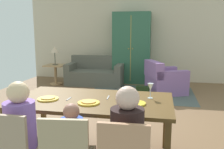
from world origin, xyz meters
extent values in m
cube|color=brown|center=(0.00, 0.47, -0.01)|extent=(6.82, 6.15, 0.02)
cube|color=beige|center=(0.00, 3.60, 1.35)|extent=(6.82, 0.10, 2.70)
cube|color=#553918|center=(0.00, -1.40, 0.74)|extent=(1.89, 1.02, 0.04)
cube|color=#553918|center=(-0.89, -1.85, 0.36)|extent=(0.06, 0.06, 0.72)
cube|color=#553918|center=(-0.89, -0.95, 0.36)|extent=(0.06, 0.06, 0.72)
cube|color=#553918|center=(0.88, -0.95, 0.36)|extent=(0.06, 0.06, 0.72)
cylinder|color=yellow|center=(-0.53, -1.52, 0.77)|extent=(0.25, 0.25, 0.02)
cylinder|color=gold|center=(-0.53, -1.52, 0.78)|extent=(0.17, 0.17, 0.01)
cylinder|color=yellow|center=(0.00, -1.58, 0.77)|extent=(0.25, 0.25, 0.02)
cylinder|color=gold|center=(0.00, -1.58, 0.78)|extent=(0.17, 0.17, 0.01)
cylinder|color=gold|center=(0.52, -1.50, 0.77)|extent=(0.25, 0.25, 0.02)
cylinder|color=silver|center=(0.68, -1.22, 0.76)|extent=(0.06, 0.06, 0.01)
cylinder|color=silver|center=(0.68, -1.22, 0.81)|extent=(0.01, 0.01, 0.09)
cone|color=silver|center=(0.68, -1.22, 0.90)|extent=(0.07, 0.07, 0.09)
cube|color=silver|center=(-0.29, -1.45, 0.76)|extent=(0.02, 0.15, 0.01)
cube|color=silver|center=(0.17, -1.30, 0.76)|extent=(0.03, 0.17, 0.01)
cube|color=#9C7F63|center=(-0.52, -2.38, 0.66)|extent=(0.42, 0.04, 0.42)
cylinder|color=#8861BB|center=(-0.53, -2.13, 0.68)|extent=(0.30, 0.30, 0.46)
sphere|color=beige|center=(-0.53, -2.13, 1.00)|extent=(0.21, 0.21, 0.21)
cube|color=tan|center=(0.02, -2.38, 0.66)|extent=(0.42, 0.09, 0.42)
cylinder|color=#324FB9|center=(0.00, -2.13, 0.62)|extent=(0.22, 0.22, 0.33)
sphere|color=#A36A57|center=(0.00, -2.13, 0.85)|extent=(0.15, 0.15, 0.15)
cube|color=#B37B56|center=(0.52, -2.38, 0.66)|extent=(0.42, 0.05, 0.42)
cylinder|color=black|center=(0.52, -2.13, 0.68)|extent=(0.30, 0.30, 0.46)
sphere|color=beige|center=(0.52, -2.13, 1.00)|extent=(0.21, 0.21, 0.21)
cube|color=#45504C|center=(0.34, 1.89, 0.00)|extent=(2.60, 1.80, 0.01)
cube|color=#545348|center=(-1.07, 2.69, 0.21)|extent=(1.63, 0.84, 0.42)
cube|color=#545348|center=(-1.07, 3.03, 0.62)|extent=(1.63, 0.20, 0.40)
cube|color=#545348|center=(-1.80, 2.69, 0.52)|extent=(0.18, 0.84, 0.20)
cube|color=#545348|center=(-0.35, 2.69, 0.52)|extent=(0.18, 0.84, 0.20)
cube|color=#865E99|center=(0.94, 2.09, 0.21)|extent=(1.11, 1.11, 0.42)
cube|color=#865E99|center=(0.63, 1.96, 0.62)|extent=(0.52, 0.86, 0.40)
cube|color=#865E99|center=(1.08, 1.78, 0.52)|extent=(0.84, 0.49, 0.20)
cube|color=#865E99|center=(0.81, 2.40, 0.52)|extent=(0.84, 0.49, 0.20)
cube|color=#2C5940|center=(-0.07, 3.21, 1.05)|extent=(1.10, 0.56, 2.10)
cube|color=#AE8D39|center=(-0.07, 2.92, 1.05)|extent=(0.02, 0.01, 1.89)
sphere|color=#AE8D39|center=(-0.13, 2.92, 1.05)|extent=(0.04, 0.04, 0.04)
sphere|color=#AE8D39|center=(-0.01, 2.92, 1.05)|extent=(0.04, 0.04, 0.04)
cube|color=#AA8356|center=(-2.22, 2.49, 0.56)|extent=(0.56, 0.56, 0.03)
cylinder|color=#AA8356|center=(-2.22, 2.49, 0.27)|extent=(0.08, 0.08, 0.55)
cylinder|color=#AA8356|center=(-2.22, 2.49, 0.01)|extent=(0.36, 0.36, 0.03)
cylinder|color=#464233|center=(-2.22, 2.49, 0.59)|extent=(0.16, 0.16, 0.02)
cylinder|color=#464233|center=(-2.22, 2.49, 0.77)|extent=(0.02, 0.02, 0.34)
cone|color=#CEAF8D|center=(-2.22, 2.49, 1.03)|extent=(0.26, 0.26, 0.18)
cube|color=black|center=(0.39, 1.59, 0.13)|extent=(0.32, 0.16, 0.26)
camera|label=1|loc=(0.78, -4.17, 1.58)|focal=39.49mm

